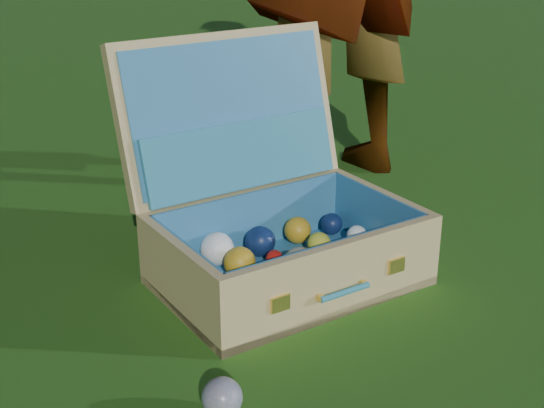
{
  "coord_description": "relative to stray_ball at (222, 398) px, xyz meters",
  "views": [
    {
      "loc": [
        -0.95,
        -1.23,
        0.89
      ],
      "look_at": [
        -0.08,
        0.27,
        0.18
      ],
      "focal_mm": 50.0,
      "sensor_mm": 36.0,
      "label": 1
    }
  ],
  "objects": [
    {
      "name": "ground",
      "position": [
        0.45,
        0.19,
        -0.04
      ],
      "size": [
        60.0,
        60.0,
        0.0
      ],
      "primitive_type": "plane",
      "color": "#215114",
      "rests_on": "ground"
    },
    {
      "name": "stray_ball",
      "position": [
        0.0,
        0.0,
        0.0
      ],
      "size": [
        0.08,
        0.08,
        0.08
      ],
      "primitive_type": "sphere",
      "color": "#3E60A3",
      "rests_on": "ground"
    },
    {
      "name": "suitcase",
      "position": [
        0.36,
        0.47,
        0.12
      ],
      "size": [
        0.64,
        0.6,
        0.57
      ],
      "rotation": [
        0.0,
        0.0,
        0.05
      ],
      "color": "tan",
      "rests_on": "ground"
    }
  ]
}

